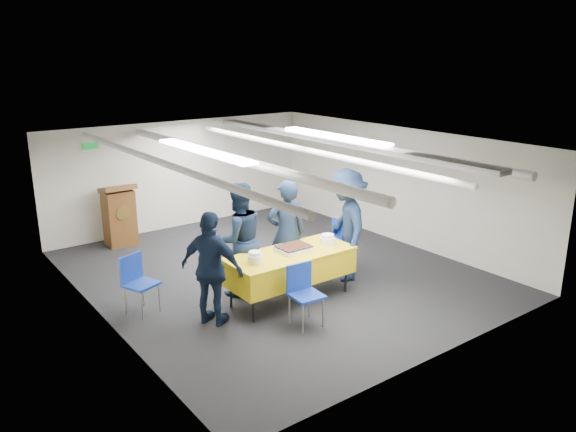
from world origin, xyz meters
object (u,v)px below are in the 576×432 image
(serving_table, at_px, (290,265))
(podium, at_px, (119,215))
(chair_right, at_px, (335,239))
(sailor_a, at_px, (286,234))
(sailor_c, at_px, (212,269))
(sailor_b, at_px, (239,239))
(sheet_cake, at_px, (294,248))
(chair_near, at_px, (303,288))
(sailor_d, at_px, (346,225))
(chair_left, at_px, (137,278))

(serving_table, xyz_separation_m, podium, (-1.15, 4.08, 0.05))
(chair_right, bearing_deg, serving_table, -157.73)
(sailor_a, distance_m, sailor_c, 1.71)
(sailor_a, height_order, sailor_c, sailor_a)
(chair_right, bearing_deg, sailor_b, 177.26)
(sheet_cake, xyz_separation_m, podium, (-1.24, 4.05, -0.20))
(serving_table, xyz_separation_m, sailor_a, (0.29, 0.49, 0.33))
(chair_near, xyz_separation_m, sailor_b, (-0.17, 1.42, 0.37))
(sailor_a, distance_m, sailor_b, 0.81)
(serving_table, distance_m, sailor_d, 1.31)
(sailor_c, bearing_deg, sheet_cake, -118.85)
(chair_near, bearing_deg, chair_left, 134.62)
(chair_near, height_order, sailor_c, sailor_c)
(serving_table, distance_m, sailor_b, 0.90)
(sailor_b, distance_m, sailor_d, 1.83)
(chair_left, xyz_separation_m, sailor_a, (2.34, -0.51, 0.35))
(chair_left, xyz_separation_m, sailor_d, (3.30, -0.87, 0.41))
(chair_right, bearing_deg, sailor_d, -110.91)
(sailor_a, bearing_deg, chair_near, 83.18)
(serving_table, bearing_deg, sailor_d, 5.87)
(podium, bearing_deg, sailor_b, -79.17)
(serving_table, distance_m, chair_near, 0.81)
(chair_near, height_order, sailor_d, sailor_d)
(podium, relative_size, chair_left, 1.44)
(sheet_cake, relative_size, podium, 0.41)
(sailor_b, relative_size, sailor_d, 0.95)
(podium, distance_m, sailor_a, 3.87)
(sheet_cake, xyz_separation_m, sailor_c, (-1.43, -0.01, 0.01))
(serving_table, xyz_separation_m, sailor_c, (-1.34, 0.01, 0.26))
(sheet_cake, bearing_deg, chair_right, 22.68)
(serving_table, xyz_separation_m, sheet_cake, (0.09, 0.02, 0.25))
(chair_left, bearing_deg, serving_table, -25.99)
(sailor_a, xyz_separation_m, sailor_b, (-0.79, 0.18, 0.01))
(serving_table, bearing_deg, sheet_cake, 15.76)
(sailor_c, bearing_deg, chair_near, -156.00)
(chair_near, height_order, chair_left, same)
(chair_near, bearing_deg, sailor_d, 28.82)
(chair_left, bearing_deg, chair_near, -45.38)
(chair_right, distance_m, chair_left, 3.50)
(chair_right, distance_m, sailor_b, 1.96)
(serving_table, bearing_deg, sailor_b, 126.49)
(podium, distance_m, sailor_c, 4.08)
(chair_right, relative_size, chair_left, 1.00)
(podium, distance_m, chair_near, 4.89)
(sheet_cake, height_order, sailor_c, sailor_c)
(podium, distance_m, chair_left, 3.21)
(serving_table, xyz_separation_m, chair_near, (-0.33, -0.74, -0.03))
(sailor_b, bearing_deg, sheet_cake, 139.31)
(serving_table, relative_size, chair_left, 2.30)
(podium, height_order, sailor_b, sailor_b)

